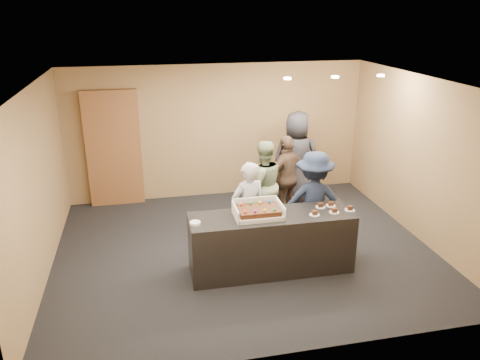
{
  "coord_description": "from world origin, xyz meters",
  "views": [
    {
      "loc": [
        -1.49,
        -6.61,
        3.73
      ],
      "look_at": [
        -0.07,
        0.0,
        1.22
      ],
      "focal_mm": 35.0,
      "sensor_mm": 36.0,
      "label": 1
    }
  ],
  "objects_px": {
    "serving_counter": "(271,243)",
    "storage_cabinet": "(114,149)",
    "person_server_grey": "(248,210)",
    "person_brown_extra": "(287,178)",
    "person_dark_suit": "(296,159)",
    "cake_box": "(258,213)",
    "plate_stack": "(195,223)",
    "sheet_cake": "(258,210)",
    "person_navy_man": "(314,201)",
    "person_sage_man": "(262,184)"
  },
  "relations": [
    {
      "from": "storage_cabinet",
      "to": "sheet_cake",
      "type": "distance_m",
      "value": 3.75
    },
    {
      "from": "storage_cabinet",
      "to": "person_navy_man",
      "type": "height_order",
      "value": "storage_cabinet"
    },
    {
      "from": "person_dark_suit",
      "to": "person_navy_man",
      "type": "bearing_deg",
      "value": 99.18
    },
    {
      "from": "storage_cabinet",
      "to": "plate_stack",
      "type": "bearing_deg",
      "value": -69.42
    },
    {
      "from": "person_navy_man",
      "to": "person_brown_extra",
      "type": "height_order",
      "value": "person_navy_man"
    },
    {
      "from": "storage_cabinet",
      "to": "plate_stack",
      "type": "xyz_separation_m",
      "value": [
        1.19,
        -3.17,
        -0.22
      ]
    },
    {
      "from": "storage_cabinet",
      "to": "cake_box",
      "type": "bearing_deg",
      "value": -55.58
    },
    {
      "from": "cake_box",
      "to": "plate_stack",
      "type": "xyz_separation_m",
      "value": [
        -0.92,
        -0.09,
        -0.03
      ]
    },
    {
      "from": "sheet_cake",
      "to": "person_dark_suit",
      "type": "xyz_separation_m",
      "value": [
        1.35,
        2.32,
        -0.06
      ]
    },
    {
      "from": "cake_box",
      "to": "storage_cabinet",
      "type": "bearing_deg",
      "value": 124.42
    },
    {
      "from": "person_server_grey",
      "to": "person_sage_man",
      "type": "xyz_separation_m",
      "value": [
        0.48,
        0.96,
        0.02
      ]
    },
    {
      "from": "person_server_grey",
      "to": "person_brown_extra",
      "type": "height_order",
      "value": "person_brown_extra"
    },
    {
      "from": "person_server_grey",
      "to": "person_dark_suit",
      "type": "height_order",
      "value": "person_dark_suit"
    },
    {
      "from": "storage_cabinet",
      "to": "person_server_grey",
      "type": "relative_size",
      "value": 1.47
    },
    {
      "from": "storage_cabinet",
      "to": "person_brown_extra",
      "type": "height_order",
      "value": "storage_cabinet"
    },
    {
      "from": "person_navy_man",
      "to": "person_dark_suit",
      "type": "relative_size",
      "value": 0.87
    },
    {
      "from": "sheet_cake",
      "to": "person_brown_extra",
      "type": "height_order",
      "value": "person_brown_extra"
    },
    {
      "from": "person_navy_man",
      "to": "serving_counter",
      "type": "bearing_deg",
      "value": 45.67
    },
    {
      "from": "cake_box",
      "to": "serving_counter",
      "type": "bearing_deg",
      "value": -7.14
    },
    {
      "from": "plate_stack",
      "to": "person_server_grey",
      "type": "distance_m",
      "value": 1.09
    },
    {
      "from": "cake_box",
      "to": "sheet_cake",
      "type": "xyz_separation_m",
      "value": [
        -0.0,
        -0.03,
        0.05
      ]
    },
    {
      "from": "sheet_cake",
      "to": "person_server_grey",
      "type": "distance_m",
      "value": 0.58
    },
    {
      "from": "storage_cabinet",
      "to": "person_navy_man",
      "type": "distance_m",
      "value": 4.08
    },
    {
      "from": "plate_stack",
      "to": "person_dark_suit",
      "type": "xyz_separation_m",
      "value": [
        2.27,
        2.39,
        0.02
      ]
    },
    {
      "from": "person_sage_man",
      "to": "plate_stack",
      "type": "bearing_deg",
      "value": 38.65
    },
    {
      "from": "sheet_cake",
      "to": "person_navy_man",
      "type": "xyz_separation_m",
      "value": [
        1.04,
        0.53,
        -0.18
      ]
    },
    {
      "from": "cake_box",
      "to": "plate_stack",
      "type": "height_order",
      "value": "cake_box"
    },
    {
      "from": "cake_box",
      "to": "person_brown_extra",
      "type": "distance_m",
      "value": 1.99
    },
    {
      "from": "serving_counter",
      "to": "person_server_grey",
      "type": "xyz_separation_m",
      "value": [
        -0.22,
        0.54,
        0.33
      ]
    },
    {
      "from": "sheet_cake",
      "to": "person_navy_man",
      "type": "distance_m",
      "value": 1.18
    },
    {
      "from": "person_navy_man",
      "to": "person_dark_suit",
      "type": "xyz_separation_m",
      "value": [
        0.31,
        1.8,
        0.12
      ]
    },
    {
      "from": "cake_box",
      "to": "person_server_grey",
      "type": "relative_size",
      "value": 0.44
    },
    {
      "from": "storage_cabinet",
      "to": "person_navy_man",
      "type": "xyz_separation_m",
      "value": [
        3.15,
        -2.58,
        -0.32
      ]
    },
    {
      "from": "serving_counter",
      "to": "storage_cabinet",
      "type": "xyz_separation_m",
      "value": [
        -2.31,
        3.1,
        0.69
      ]
    },
    {
      "from": "cake_box",
      "to": "plate_stack",
      "type": "relative_size",
      "value": 4.63
    },
    {
      "from": "serving_counter",
      "to": "person_server_grey",
      "type": "height_order",
      "value": "person_server_grey"
    },
    {
      "from": "person_navy_man",
      "to": "person_brown_extra",
      "type": "bearing_deg",
      "value": -73.6
    },
    {
      "from": "serving_counter",
      "to": "storage_cabinet",
      "type": "distance_m",
      "value": 3.93
    },
    {
      "from": "person_sage_man",
      "to": "person_brown_extra",
      "type": "height_order",
      "value": "person_sage_man"
    },
    {
      "from": "serving_counter",
      "to": "cake_box",
      "type": "relative_size",
      "value": 3.49
    },
    {
      "from": "person_sage_man",
      "to": "person_dark_suit",
      "type": "height_order",
      "value": "person_dark_suit"
    },
    {
      "from": "plate_stack",
      "to": "person_brown_extra",
      "type": "bearing_deg",
      "value": 43.69
    },
    {
      "from": "plate_stack",
      "to": "sheet_cake",
      "type": "bearing_deg",
      "value": 4.28
    },
    {
      "from": "storage_cabinet",
      "to": "person_sage_man",
      "type": "relative_size",
      "value": 1.44
    },
    {
      "from": "person_brown_extra",
      "to": "person_dark_suit",
      "type": "bearing_deg",
      "value": -151.46
    },
    {
      "from": "person_navy_man",
      "to": "person_brown_extra",
      "type": "xyz_separation_m",
      "value": [
        -0.06,
        1.22,
        -0.03
      ]
    },
    {
      "from": "person_brown_extra",
      "to": "sheet_cake",
      "type": "bearing_deg",
      "value": 31.75
    },
    {
      "from": "plate_stack",
      "to": "person_server_grey",
      "type": "xyz_separation_m",
      "value": [
        0.9,
        0.61,
        -0.14
      ]
    },
    {
      "from": "person_server_grey",
      "to": "plate_stack",
      "type": "bearing_deg",
      "value": 18.74
    },
    {
      "from": "person_navy_man",
      "to": "plate_stack",
      "type": "bearing_deg",
      "value": 30.48
    }
  ]
}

